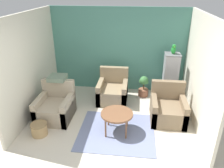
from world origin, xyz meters
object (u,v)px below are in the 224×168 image
armchair_left (56,107)px  armchair_middle (113,91)px  birdcage (170,79)px  wicker_basket (39,129)px  parrot (174,49)px  potted_plant (144,86)px  coffee_table (117,115)px  armchair_right (168,109)px

armchair_left → armchair_middle: (1.26, 1.02, 0.00)m
birdcage → wicker_basket: 3.55m
parrot → potted_plant: size_ratio=0.43×
parrot → potted_plant: parrot is taller
potted_plant → wicker_basket: 3.04m
armchair_left → birdcage: bearing=24.6°
armchair_left → wicker_basket: size_ratio=2.48×
coffee_table → armchair_left: (-1.51, 0.40, -0.16)m
birdcage → parrot: bearing=90.0°
potted_plant → armchair_middle: bearing=-157.0°
armchair_left → parrot: 3.28m
potted_plant → wicker_basket: potted_plant is taller
potted_plant → wicker_basket: bearing=-137.0°
coffee_table → armchair_middle: armchair_middle is taller
wicker_basket → armchair_left: bearing=79.9°
armchair_right → parrot: size_ratio=3.32×
coffee_table → parrot: size_ratio=2.65×
potted_plant → parrot: bearing=-8.3°
armchair_middle → wicker_basket: 2.21m
potted_plant → armchair_left: bearing=-146.7°
wicker_basket → birdcage: bearing=34.1°
birdcage → parrot: 0.82m
armchair_left → armchair_middle: size_ratio=1.00×
birdcage → parrot: (-0.00, 0.00, 0.82)m
coffee_table → potted_plant: bearing=71.7°
coffee_table → birdcage: birdcage is taller
armchair_right → armchair_middle: bearing=150.5°
armchair_middle → wicker_basket: bearing=-128.8°
armchair_right → birdcage: (0.14, 1.04, 0.34)m
armchair_middle → coffee_table: bearing=-80.0°
armchair_middle → potted_plant: size_ratio=1.43×
armchair_left → potted_plant: 2.51m
birdcage → potted_plant: size_ratio=2.19×
armchair_right → wicker_basket: (-2.77, -0.93, -0.13)m
armchair_right → wicker_basket: bearing=-161.5°
armchair_left → wicker_basket: (-0.12, -0.69, -0.13)m
armchair_right → wicker_basket: size_ratio=2.48×
armchair_left → potted_plant: bearing=33.3°
parrot → armchair_right: bearing=-97.6°
coffee_table → wicker_basket: (-1.63, -0.29, -0.29)m
birdcage → wicker_basket: (-2.91, -1.97, -0.47)m
armchair_right → armchair_middle: 1.60m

